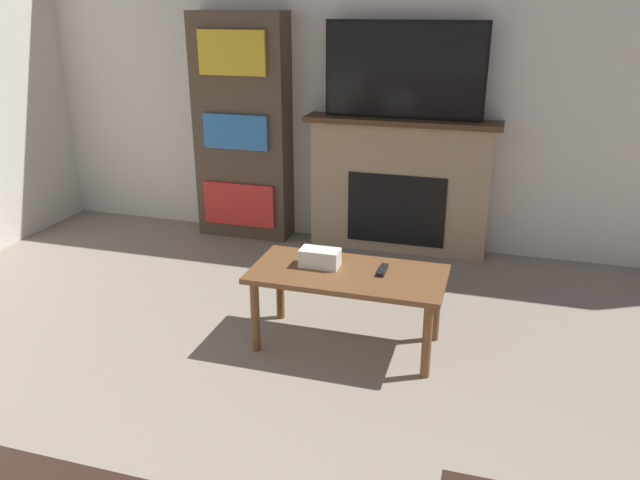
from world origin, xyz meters
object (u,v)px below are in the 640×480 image
at_px(fireplace, 399,185).
at_px(tv, 404,70).
at_px(coffee_table, 348,282).
at_px(bookshelf, 242,129).

height_order(fireplace, tv, tv).
bearing_deg(fireplace, coffee_table, -90.39).
bearing_deg(coffee_table, fireplace, 89.61).
relative_size(tv, bookshelf, 0.66).
height_order(coffee_table, bookshelf, bookshelf).
bearing_deg(tv, fireplace, 90.00).
bearing_deg(fireplace, tv, -90.00).
relative_size(coffee_table, bookshelf, 0.60).
height_order(fireplace, coffee_table, fireplace).
distance_m(tv, coffee_table, 1.84).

